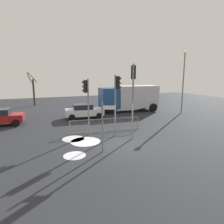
{
  "coord_description": "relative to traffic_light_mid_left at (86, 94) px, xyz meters",
  "views": [
    {
      "loc": [
        -5.17,
        -11.1,
        4.38
      ],
      "look_at": [
        0.51,
        2.81,
        1.57
      ],
      "focal_mm": 31.7,
      "sensor_mm": 36.0,
      "label": 1
    }
  ],
  "objects": [
    {
      "name": "direction_sign_post",
      "position": [
        -0.04,
        -3.73,
        -1.37
      ],
      "size": [
        0.75,
        0.32,
        2.96
      ],
      "rotation": [
        0.0,
        0.0,
        -0.36
      ],
      "color": "slate",
      "rests_on": "ground"
    },
    {
      "name": "traffic_light_mid_left",
      "position": [
        0.0,
        0.0,
        0.0
      ],
      "size": [
        0.46,
        0.48,
        4.13
      ],
      "rotation": [
        0.0,
        0.0,
        0.71
      ],
      "color": "slate",
      "rests_on": "ground"
    },
    {
      "name": "delivery_truck",
      "position": [
        7.31,
        7.43,
        -1.29
      ],
      "size": [
        7.19,
        3.11,
        3.1
      ],
      "rotation": [
        0.0,
        0.0,
        3.07
      ],
      "color": "silver",
      "rests_on": "ground"
    },
    {
      "name": "traffic_light_mid_right",
      "position": [
        2.67,
        -2.13,
        0.71
      ],
      "size": [
        0.42,
        0.51,
        5.12
      ],
      "rotation": [
        0.0,
        0.0,
        5.74
      ],
      "color": "slate",
      "rests_on": "ground"
    },
    {
      "name": "car_white_near",
      "position": [
        1.19,
        5.59,
        -2.26
      ],
      "size": [
        3.95,
        2.24,
        1.47
      ],
      "rotation": [
        0.0,
        0.0,
        -0.1
      ],
      "color": "silver",
      "rests_on": "ground"
    },
    {
      "name": "bare_tree_left",
      "position": [
        -3.39,
        16.66,
        -0.86
      ],
      "size": [
        1.33,
        1.05,
        4.83
      ],
      "color": "#473828",
      "rests_on": "ground"
    },
    {
      "name": "snow_patch_kerb",
      "position": [
        -1.72,
        -3.64,
        -3.02
      ],
      "size": [
        1.24,
        1.24,
        0.01
      ],
      "primitive_type": "cylinder",
      "color": "silver",
      "rests_on": "ground"
    },
    {
      "name": "traffic_light_foreground_right",
      "position": [
        1.94,
        -1.07,
        0.2
      ],
      "size": [
        0.56,
        0.36,
        4.4
      ],
      "rotation": [
        0.0,
        0.0,
        4.93
      ],
      "color": "slate",
      "rests_on": "ground"
    },
    {
      "name": "ground_plane",
      "position": [
        1.48,
        -2.83,
        -3.03
      ],
      "size": [
        60.0,
        60.0,
        0.0
      ],
      "primitive_type": "plane",
      "color": "#26282D"
    },
    {
      "name": "street_lamp",
      "position": [
        12.52,
        4.15,
        1.22
      ],
      "size": [
        0.36,
        0.36,
        6.98
      ],
      "color": "slate",
      "rests_on": "ground"
    },
    {
      "name": "pedestrian_guard_railing",
      "position": [
        1.46,
        0.06,
        -2.48
      ],
      "size": [
        5.48,
        0.68,
        1.07
      ],
      "rotation": [
        0.0,
        0.0,
        -0.11
      ],
      "color": "slate",
      "rests_on": "ground"
    },
    {
      "name": "snow_patch_island",
      "position": [
        -0.56,
        -1.57,
        -3.02
      ],
      "size": [
        1.98,
        1.98,
        0.01
      ],
      "primitive_type": "cylinder",
      "color": "white",
      "rests_on": "ground"
    },
    {
      "name": "car_red_mid",
      "position": [
        -6.4,
        5.47,
        -2.26
      ],
      "size": [
        3.95,
        2.24,
        1.47
      ],
      "rotation": [
        0.0,
        0.0,
        -0.1
      ],
      "color": "maroon",
      "rests_on": "ground"
    },
    {
      "name": "snow_patch_verge",
      "position": [
        -1.21,
        -0.71,
        -3.02
      ],
      "size": [
        1.53,
        1.53,
        0.01
      ],
      "primitive_type": "cylinder",
      "color": "white",
      "rests_on": "ground"
    }
  ]
}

